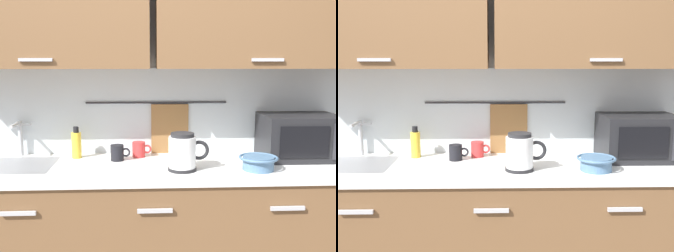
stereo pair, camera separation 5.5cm
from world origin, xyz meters
TOP-DOWN VIEW (x-y plane):
  - counter_unit at (-0.01, 0.30)m, footprint 2.53×0.64m
  - back_wall_assembly at (0.00, 0.53)m, footprint 3.70×0.41m
  - sink_faucet at (-0.84, 0.53)m, footprint 0.09×0.17m
  - microwave at (0.90, 0.41)m, footprint 0.46×0.35m
  - electric_kettle at (0.16, 0.17)m, footprint 0.23×0.16m
  - dish_soap_bottle at (-0.48, 0.47)m, footprint 0.06×0.06m
  - mug_near_sink at (-0.22, 0.40)m, footprint 0.12×0.08m
  - mixing_bowl at (0.57, 0.16)m, footprint 0.21×0.21m
  - mug_by_kettle at (-0.09, 0.48)m, footprint 0.12×0.08m

SIDE VIEW (x-z plane):
  - counter_unit at x=-0.01m, z-range 0.01..0.91m
  - mixing_bowl at x=0.57m, z-range 0.91..0.98m
  - mug_near_sink at x=-0.22m, z-range 0.90..1.00m
  - mug_by_kettle at x=-0.09m, z-range 0.90..1.00m
  - dish_soap_bottle at x=-0.48m, z-range 0.89..1.08m
  - electric_kettle at x=0.16m, z-range 0.90..1.11m
  - microwave at x=0.90m, z-range 0.90..1.17m
  - sink_faucet at x=-0.84m, z-range 0.93..1.15m
  - back_wall_assembly at x=0.00m, z-range 0.27..2.77m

